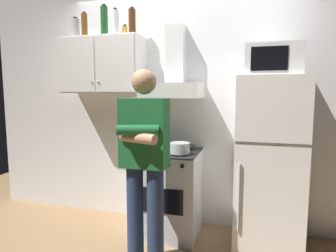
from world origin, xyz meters
TOP-DOWN VIEW (x-y plane):
  - ground_plane at (0.00, 0.00)m, footprint 7.00×7.00m
  - back_wall_tiled at (0.00, 0.60)m, footprint 4.80×0.10m
  - upper_cabinet at (-0.85, 0.37)m, footprint 0.90×0.37m
  - stove_oven at (-0.05, 0.25)m, footprint 0.60×0.62m
  - range_hood at (-0.05, 0.38)m, footprint 0.60×0.44m
  - refrigerator at (0.90, 0.25)m, footprint 0.60×0.62m
  - microwave at (0.90, 0.27)m, footprint 0.48×0.37m
  - person_standing at (-0.10, -0.36)m, footprint 0.38×0.33m
  - cooking_pot at (0.08, 0.13)m, footprint 0.30×0.20m
  - bottle_spice_jar at (-0.59, 0.39)m, footprint 0.05×0.05m
  - bottle_vodka_clear at (-0.67, 0.35)m, footprint 0.07×0.07m
  - bottle_wine_green at (-0.84, 0.42)m, footprint 0.08×0.08m
  - bottle_canister_steel at (-1.17, 0.37)m, footprint 0.09×0.09m
  - bottle_beer_brown at (-1.05, 0.36)m, footprint 0.07×0.07m
  - bottle_rum_dark at (-0.51, 0.41)m, footprint 0.07×0.07m

SIDE VIEW (x-z plane):
  - ground_plane at x=0.00m, z-range 0.00..0.00m
  - stove_oven at x=-0.05m, z-range 0.00..0.87m
  - refrigerator at x=0.90m, z-range 0.00..1.60m
  - person_standing at x=-0.10m, z-range 0.08..1.72m
  - cooking_pot at x=0.08m, z-range 0.87..0.98m
  - back_wall_tiled at x=0.00m, z-range 0.00..2.70m
  - range_hood at x=-0.05m, z-range 1.22..1.97m
  - microwave at x=0.90m, z-range 1.60..1.88m
  - upper_cabinet at x=-0.85m, z-range 1.45..2.05m
  - bottle_spice_jar at x=-0.59m, z-range 2.04..2.16m
  - bottle_canister_steel at x=-1.17m, z-range 2.04..2.28m
  - bottle_beer_brown at x=-1.05m, z-range 2.04..2.32m
  - bottle_vodka_clear at x=-0.67m, z-range 2.04..2.33m
  - bottle_rum_dark at x=-0.51m, z-range 2.04..2.34m
  - bottle_wine_green at x=-0.84m, z-range 2.04..2.40m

